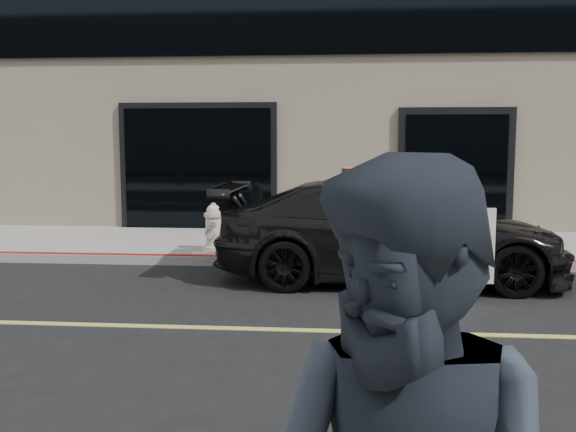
{
  "coord_description": "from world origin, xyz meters",
  "views": [
    {
      "loc": [
        2.18,
        -6.81,
        2.08
      ],
      "look_at": [
        1.38,
        2.2,
        1.0
      ],
      "focal_mm": 40.0,
      "sensor_mm": 36.0,
      "label": 1
    }
  ],
  "objects": [
    {
      "name": "sidewalk_n",
      "position": [
        0.0,
        5.25,
        0.07
      ],
      "size": [
        60.0,
        3.5,
        0.15
      ],
      "primitive_type": "cube",
      "color": "gray",
      "rests_on": "ground"
    },
    {
      "name": "police_car",
      "position": [
        2.85,
        2.62,
        0.75
      ],
      "size": [
        2.4,
        5.16,
        1.67
      ],
      "color": "black",
      "rests_on": "ground"
    },
    {
      "name": "fire_hydrant",
      "position": [
        -0.08,
        4.06,
        0.54
      ],
      "size": [
        0.38,
        0.53,
        0.84
      ],
      "color": "beige",
      "rests_on": "sidewalk_n"
    },
    {
      "name": "ground",
      "position": [
        0.0,
        0.0,
        0.0
      ],
      "size": [
        120.0,
        120.0,
        0.0
      ],
      "primitive_type": "plane",
      "color": "black",
      "rests_on": "ground"
    }
  ]
}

